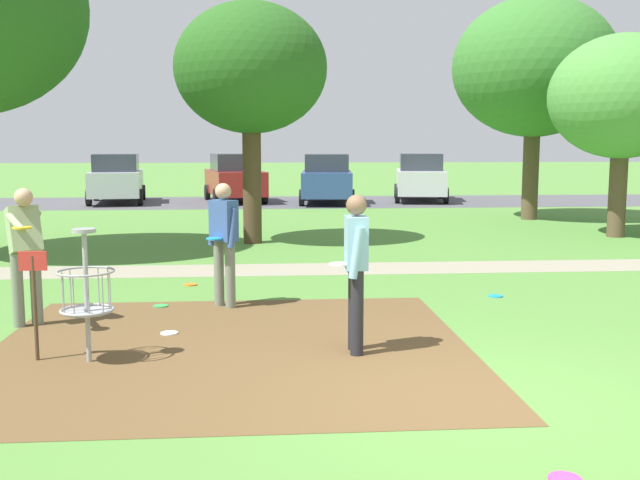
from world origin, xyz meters
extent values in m
plane|color=#518438|center=(0.00, 0.00, 0.00)|extent=(160.00, 160.00, 0.00)
cube|color=brown|center=(-2.20, 1.90, 0.00)|extent=(5.26, 4.99, 0.01)
cylinder|color=#9E9EA3|center=(-3.65, 1.50, 0.68)|extent=(0.05, 0.05, 1.35)
cylinder|color=#9E9EA3|center=(-3.65, 1.50, 1.37)|extent=(0.24, 0.24, 0.04)
torus|color=#9E9EA3|center=(-3.65, 1.50, 0.95)|extent=(0.58, 0.58, 0.02)
torus|color=#9E9EA3|center=(-3.65, 1.50, 0.55)|extent=(0.55, 0.55, 0.03)
cylinder|color=#9E9EA3|center=(-3.65, 1.50, 0.53)|extent=(0.48, 0.48, 0.02)
cylinder|color=gray|center=(-3.41, 1.50, 0.75)|extent=(0.01, 0.01, 0.40)
cylinder|color=gray|center=(-3.45, 1.64, 0.75)|extent=(0.01, 0.01, 0.40)
cylinder|color=gray|center=(-3.57, 1.73, 0.75)|extent=(0.01, 0.01, 0.40)
cylinder|color=gray|center=(-3.72, 1.73, 0.75)|extent=(0.01, 0.01, 0.40)
cylinder|color=gray|center=(-3.84, 1.64, 0.75)|extent=(0.01, 0.01, 0.40)
cylinder|color=gray|center=(-3.88, 1.50, 0.75)|extent=(0.01, 0.01, 0.40)
cylinder|color=gray|center=(-3.84, 1.36, 0.75)|extent=(0.01, 0.01, 0.40)
cylinder|color=gray|center=(-3.72, 1.28, 0.75)|extent=(0.01, 0.01, 0.40)
cylinder|color=gray|center=(-3.57, 1.28, 0.75)|extent=(0.01, 0.01, 0.40)
cylinder|color=gray|center=(-3.45, 1.36, 0.75)|extent=(0.01, 0.01, 0.40)
cylinder|color=#4C3823|center=(-4.20, 1.60, 0.55)|extent=(0.04, 0.04, 1.10)
cube|color=red|center=(-4.20, 1.60, 1.05)|extent=(0.28, 0.03, 0.20)
cylinder|color=slate|center=(-2.29, 3.95, 0.46)|extent=(0.14, 0.14, 0.92)
cylinder|color=slate|center=(-2.45, 4.10, 0.46)|extent=(0.14, 0.14, 0.92)
cube|color=#385693|center=(-2.37, 4.03, 1.20)|extent=(0.41, 0.41, 0.56)
sphere|color=tan|center=(-2.37, 4.03, 1.60)|extent=(0.22, 0.22, 0.22)
cylinder|color=#385693|center=(-2.25, 3.88, 1.12)|extent=(0.18, 0.18, 0.55)
cylinder|color=#385693|center=(-2.52, 4.14, 1.12)|extent=(0.18, 0.18, 0.55)
cylinder|color=#1E93DB|center=(-2.49, 3.89, 0.97)|extent=(0.22, 0.22, 0.02)
cylinder|color=#232328|center=(-0.85, 1.53, 0.46)|extent=(0.14, 0.14, 0.92)
cylinder|color=#232328|center=(-0.85, 1.75, 0.46)|extent=(0.14, 0.14, 0.92)
cube|color=#84B7D1|center=(-0.85, 1.64, 1.20)|extent=(0.22, 0.36, 0.56)
sphere|color=brown|center=(-0.85, 1.64, 1.60)|extent=(0.22, 0.22, 0.22)
cylinder|color=#84B7D1|center=(-0.87, 1.46, 1.12)|extent=(0.16, 0.09, 0.55)
cylinder|color=#84B7D1|center=(-0.87, 1.83, 1.12)|extent=(0.16, 0.09, 0.55)
cylinder|color=white|center=(-1.03, 1.65, 0.97)|extent=(0.22, 0.22, 0.02)
cylinder|color=slate|center=(-4.66, 3.19, 0.46)|extent=(0.14, 0.14, 0.92)
cylinder|color=slate|center=(-4.84, 3.08, 0.46)|extent=(0.14, 0.14, 0.92)
cube|color=#93A875|center=(-4.75, 3.13, 1.20)|extent=(0.51, 0.51, 0.60)
sphere|color=tan|center=(-4.72, 3.08, 1.60)|extent=(0.22, 0.22, 0.22)
cylinder|color=#93A875|center=(-4.73, 2.79, 1.32)|extent=(0.38, 0.55, 0.21)
cylinder|color=gold|center=(-4.59, 2.56, 1.29)|extent=(0.22, 0.22, 0.02)
cylinder|color=#93A875|center=(-4.71, 3.37, 1.25)|extent=(0.33, 0.45, 0.37)
cylinder|color=green|center=(-3.26, 4.09, 0.01)|extent=(0.20, 0.20, 0.02)
cylinder|color=orange|center=(-3.00, 5.64, 0.01)|extent=(0.22, 0.22, 0.02)
cylinder|color=#1E93DB|center=(1.57, 4.39, 0.01)|extent=(0.21, 0.21, 0.02)
cylinder|color=#E53D99|center=(0.17, -1.53, 0.01)|extent=(0.22, 0.22, 0.02)
cylinder|color=white|center=(-2.96, 2.58, 0.01)|extent=(0.20, 0.20, 0.02)
cylinder|color=brown|center=(6.66, 11.06, 1.03)|extent=(0.42, 0.42, 2.05)
ellipsoid|color=#4C8E3D|center=(6.66, 11.06, 3.34)|extent=(3.43, 3.43, 2.92)
cylinder|color=brown|center=(6.06, 15.28, 1.33)|extent=(0.47, 0.47, 2.66)
ellipsoid|color=#38752D|center=(6.06, 15.28, 4.43)|extent=(4.72, 4.72, 4.02)
cylinder|color=#4C3823|center=(-2.07, 10.62, 1.31)|extent=(0.41, 0.41, 2.62)
ellipsoid|color=#285B1E|center=(-2.07, 10.62, 3.89)|extent=(3.37, 3.37, 2.87)
cube|color=#4C4C51|center=(0.00, 22.32, 0.00)|extent=(36.00, 6.00, 0.01)
cube|color=#B2B7BC|center=(-7.32, 22.40, 0.75)|extent=(2.28, 4.38, 0.90)
cube|color=#2D333D|center=(-7.32, 22.40, 1.52)|extent=(1.83, 2.36, 0.64)
cylinder|color=black|center=(-8.36, 23.58, 0.30)|extent=(0.25, 0.62, 0.60)
cylinder|color=black|center=(-6.58, 23.80, 0.30)|extent=(0.25, 0.62, 0.60)
cylinder|color=black|center=(-8.06, 21.00, 0.30)|extent=(0.25, 0.62, 0.60)
cylinder|color=black|center=(-6.27, 21.21, 0.30)|extent=(0.25, 0.62, 0.60)
cube|color=maroon|center=(-2.90, 22.62, 0.75)|extent=(2.58, 4.47, 0.90)
cube|color=#2D333D|center=(-2.90, 22.62, 1.52)|extent=(1.98, 2.45, 0.64)
cylinder|color=black|center=(-4.04, 23.72, 0.30)|extent=(0.29, 0.62, 0.60)
cylinder|color=black|center=(-2.27, 24.07, 0.30)|extent=(0.29, 0.62, 0.60)
cylinder|color=black|center=(-3.53, 21.17, 0.30)|extent=(0.29, 0.62, 0.60)
cylinder|color=black|center=(-1.76, 21.52, 0.30)|extent=(0.29, 0.62, 0.60)
cube|color=#2D4784|center=(0.57, 21.67, 0.75)|extent=(2.15, 4.34, 0.90)
cube|color=#2D333D|center=(0.57, 21.67, 1.52)|extent=(1.77, 2.31, 0.64)
cylinder|color=black|center=(-0.21, 23.04, 0.30)|extent=(0.23, 0.61, 0.60)
cylinder|color=black|center=(1.58, 22.89, 0.30)|extent=(0.23, 0.61, 0.60)
cylinder|color=black|center=(-0.44, 20.44, 0.30)|extent=(0.23, 0.61, 0.60)
cylinder|color=black|center=(1.36, 20.29, 0.30)|extent=(0.23, 0.61, 0.60)
cube|color=silver|center=(4.32, 22.53, 0.75)|extent=(2.47, 4.44, 0.90)
cube|color=#2D333D|center=(4.32, 22.53, 1.52)|extent=(1.92, 2.42, 0.64)
cylinder|color=black|center=(3.65, 23.96, 0.30)|extent=(0.28, 0.62, 0.60)
cylinder|color=black|center=(5.42, 23.66, 0.30)|extent=(0.28, 0.62, 0.60)
cylinder|color=black|center=(3.22, 21.39, 0.30)|extent=(0.28, 0.62, 0.60)
cylinder|color=black|center=(4.99, 21.09, 0.30)|extent=(0.28, 0.62, 0.60)
cube|color=gray|center=(0.00, 7.01, 0.00)|extent=(40.00, 1.28, 0.00)
camera|label=1|loc=(-1.84, -6.11, 2.25)|focal=41.68mm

